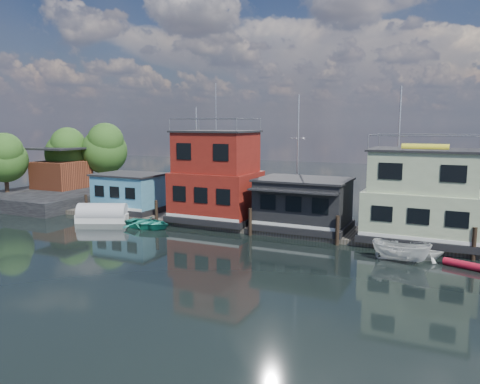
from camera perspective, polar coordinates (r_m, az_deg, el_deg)
The scene contains 14 objects.
ground at distance 27.89m, azimuth 1.11°, elevation -10.22°, with size 160.00×160.00×0.00m, color black.
dock at distance 38.71m, azimuth 8.37°, elevation -4.68°, with size 48.00×5.00×0.40m, color #595147.
houseboat_blue at distance 46.66m, azimuth -13.24°, elevation -0.06°, with size 6.40×4.90×3.66m.
houseboat_red at distance 41.23m, azimuth -2.90°, elevation 1.72°, with size 7.40×5.90×11.86m.
houseboat_dark at distance 38.39m, azimuth 7.72°, elevation -1.39°, with size 7.40×6.10×4.06m.
houseboat_green at distance 36.62m, azimuth 21.32°, elevation -0.58°, with size 8.40×5.90×7.03m.
pilings at distance 36.00m, azimuth 6.60°, elevation -4.17°, with size 42.28×0.28×2.20m.
background_masts at distance 42.71m, azimuth 17.00°, elevation 3.54°, with size 36.40×0.16×12.00m.
shore at distance 57.81m, azimuth -20.82°, elevation 2.61°, with size 12.40×15.72×8.24m.
motorboat at distance 32.10m, azimuth 19.03°, elevation -6.82°, with size 1.42×3.79×1.46m, color silver.
tarp_runabout at distance 44.20m, azimuth -16.41°, elevation -2.65°, with size 4.85×3.45×1.84m.
dinghy_white at distance 33.16m, azimuth 21.91°, elevation -6.78°, with size 1.86×2.16×1.14m, color silver.
red_kayak at distance 32.22m, azimuth 26.34°, elevation -8.10°, with size 0.48×0.48×3.28m, color #B21329.
dinghy_teal at distance 40.71m, azimuth -11.15°, elevation -3.74°, with size 3.08×4.32×0.89m, color teal.
Camera 1 is at (10.72, -24.16, 8.93)m, focal length 35.00 mm.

